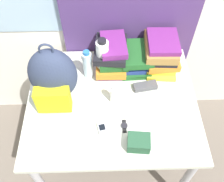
% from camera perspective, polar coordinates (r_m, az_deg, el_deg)
% --- Properties ---
extents(desk, '(1.05, 0.87, 0.75)m').
position_cam_1_polar(desk, '(1.70, 0.00, -3.87)').
color(desk, beige).
rests_on(desk, ground_plane).
extents(backpack, '(0.28, 0.26, 0.43)m').
position_cam_1_polar(backpack, '(1.54, -12.70, 2.94)').
color(backpack, '#2D3851').
rests_on(backpack, desk).
extents(book_stack_left, '(0.24, 0.29, 0.22)m').
position_cam_1_polar(book_stack_left, '(1.73, 0.11, 7.75)').
color(book_stack_left, '#6B2370').
rests_on(book_stack_left, desk).
extents(book_stack_center, '(0.21, 0.28, 0.15)m').
position_cam_1_polar(book_stack_center, '(1.76, 5.14, 7.09)').
color(book_stack_center, '#1E5623').
rests_on(book_stack_center, desk).
extents(book_stack_right, '(0.23, 0.30, 0.23)m').
position_cam_1_polar(book_stack_right, '(1.75, 10.60, 8.05)').
color(book_stack_right, yellow).
rests_on(book_stack_right, desk).
extents(water_bottle, '(0.06, 0.06, 0.22)m').
position_cam_1_polar(water_bottle, '(1.68, -5.34, 5.76)').
color(water_bottle, silver).
rests_on(water_bottle, desk).
extents(sports_bottle, '(0.08, 0.08, 0.30)m').
position_cam_1_polar(sports_bottle, '(1.66, -2.03, 7.15)').
color(sports_bottle, white).
rests_on(sports_bottle, desk).
extents(sunscreen_bottle, '(0.04, 0.04, 0.14)m').
position_cam_1_polar(sunscreen_bottle, '(1.57, 0.34, -0.78)').
color(sunscreen_bottle, white).
rests_on(sunscreen_bottle, desk).
extents(cell_phone, '(0.07, 0.09, 0.02)m').
position_cam_1_polar(cell_phone, '(1.52, -2.17, -8.03)').
color(cell_phone, '#B7BCC6').
rests_on(cell_phone, desk).
extents(sunglasses_case, '(0.16, 0.08, 0.04)m').
position_cam_1_polar(sunglasses_case, '(1.68, 7.26, 1.03)').
color(sunglasses_case, '#47474C').
rests_on(sunglasses_case, desk).
extents(camera_pouch, '(0.13, 0.11, 0.07)m').
position_cam_1_polar(camera_pouch, '(1.45, 5.84, -11.11)').
color(camera_pouch, '#234C33').
rests_on(camera_pouch, desk).
extents(wristwatch, '(0.04, 0.08, 0.01)m').
position_cam_1_polar(wristwatch, '(1.53, 2.69, -7.59)').
color(wristwatch, black).
rests_on(wristwatch, desk).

